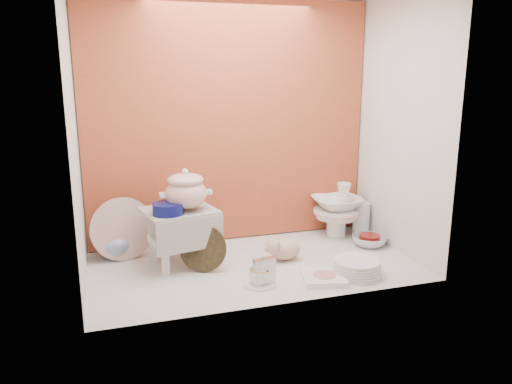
% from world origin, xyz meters
% --- Properties ---
extents(ground, '(1.80, 1.80, 0.00)m').
position_xyz_m(ground, '(0.00, 0.00, 0.00)').
color(ground, silver).
rests_on(ground, ground).
extents(niche_shell, '(1.86, 1.03, 1.53)m').
position_xyz_m(niche_shell, '(0.00, 0.18, 0.93)').
color(niche_shell, '#C23F30').
rests_on(niche_shell, ground).
extents(step_stool, '(0.44, 0.40, 0.32)m').
position_xyz_m(step_stool, '(-0.39, 0.15, 0.16)').
color(step_stool, silver).
rests_on(step_stool, ground).
extents(soup_tureen, '(0.31, 0.31, 0.23)m').
position_xyz_m(soup_tureen, '(-0.35, 0.12, 0.44)').
color(soup_tureen, white).
rests_on(soup_tureen, step_stool).
extents(cobalt_bowl, '(0.22, 0.22, 0.06)m').
position_xyz_m(cobalt_bowl, '(-0.46, 0.07, 0.35)').
color(cobalt_bowl, '#0B0E52').
rests_on(cobalt_bowl, step_stool).
extents(floral_platter, '(0.37, 0.13, 0.37)m').
position_xyz_m(floral_platter, '(-0.69, 0.32, 0.18)').
color(floral_platter, white).
rests_on(floral_platter, ground).
extents(blue_white_vase, '(0.28, 0.28, 0.22)m').
position_xyz_m(blue_white_vase, '(-0.74, 0.37, 0.11)').
color(blue_white_vase, white).
rests_on(blue_white_vase, ground).
extents(lacquer_tray, '(0.27, 0.17, 0.26)m').
position_xyz_m(lacquer_tray, '(-0.29, 0.01, 0.13)').
color(lacquer_tray, black).
rests_on(lacquer_tray, ground).
extents(mantel_clock, '(0.12, 0.06, 0.17)m').
position_xyz_m(mantel_clock, '(-0.03, -0.28, 0.08)').
color(mantel_clock, silver).
rests_on(mantel_clock, ground).
extents(plush_pig, '(0.25, 0.19, 0.14)m').
position_xyz_m(plush_pig, '(0.20, 0.02, 0.07)').
color(plush_pig, tan).
rests_on(plush_pig, ground).
extents(teacup_saucer, '(0.19, 0.19, 0.01)m').
position_xyz_m(teacup_saucer, '(-0.05, -0.27, 0.01)').
color(teacup_saucer, white).
rests_on(teacup_saucer, ground).
extents(gold_rim_teacup, '(0.13, 0.13, 0.08)m').
position_xyz_m(gold_rim_teacup, '(-0.05, -0.27, 0.05)').
color(gold_rim_teacup, white).
rests_on(gold_rim_teacup, teacup_saucer).
extents(lattice_dish, '(0.27, 0.27, 0.03)m').
position_xyz_m(lattice_dish, '(0.29, -0.31, 0.02)').
color(lattice_dish, white).
rests_on(lattice_dish, ground).
extents(dinner_plate_stack, '(0.29, 0.29, 0.09)m').
position_xyz_m(dinner_plate_stack, '(0.48, -0.30, 0.04)').
color(dinner_plate_stack, white).
rests_on(dinner_plate_stack, ground).
extents(crystal_bowl, '(0.24, 0.24, 0.07)m').
position_xyz_m(crystal_bowl, '(0.78, 0.09, 0.03)').
color(crystal_bowl, silver).
rests_on(crystal_bowl, ground).
extents(clear_glass_vase, '(0.15, 0.15, 0.22)m').
position_xyz_m(clear_glass_vase, '(0.83, 0.29, 0.11)').
color(clear_glass_vase, silver).
rests_on(clear_glass_vase, ground).
extents(porcelain_tower, '(0.39, 0.39, 0.36)m').
position_xyz_m(porcelain_tower, '(0.68, 0.33, 0.18)').
color(porcelain_tower, white).
rests_on(porcelain_tower, ground).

